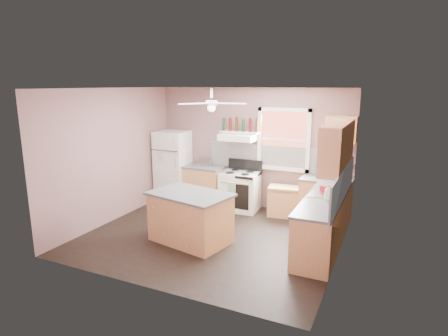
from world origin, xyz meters
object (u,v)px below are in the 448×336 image
at_px(toaster, 205,162).
at_px(refrigerator, 173,166).
at_px(island, 191,218).
at_px(cart, 284,201).
at_px(stove, 240,191).

bearing_deg(toaster, refrigerator, -178.88).
bearing_deg(refrigerator, island, -53.86).
bearing_deg(cart, island, -128.33).
bearing_deg(toaster, stove, -10.58).
relative_size(refrigerator, cart, 2.60).
xyz_separation_m(refrigerator, cart, (2.75, 0.02, -0.52)).
height_order(stove, cart, stove).
xyz_separation_m(stove, cart, (1.00, 0.03, -0.11)).
height_order(refrigerator, toaster, refrigerator).
distance_m(refrigerator, toaster, 0.84).
relative_size(stove, cart, 1.33).
distance_m(toaster, stove, 1.08).
relative_size(toaster, stove, 0.33).
xyz_separation_m(cart, island, (-1.14, -2.00, 0.11)).
xyz_separation_m(toaster, stove, (0.92, -0.09, -0.56)).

